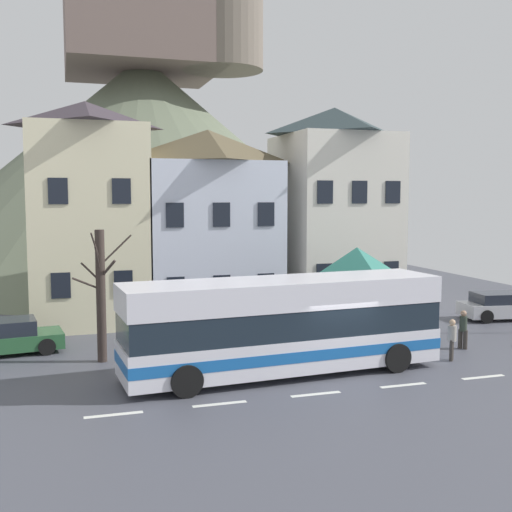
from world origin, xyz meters
TOP-DOWN VIEW (x-y plane):
  - ground_plane at (0.00, -0.00)m, footprint 40.00×60.00m
  - townhouse_00 at (-7.52, 12.14)m, footprint 5.22×6.34m
  - townhouse_01 at (-1.78, 11.63)m, footprint 6.39×5.32m
  - townhouse_02 at (5.13, 11.99)m, footprint 5.45×6.04m
  - hilltop_castle at (-2.18, 32.52)m, footprint 40.16×40.16m
  - transit_bus at (-1.70, 0.86)m, footprint 11.03×3.30m
  - bus_shelter at (2.76, 4.43)m, footprint 3.60×3.60m
  - parked_car_00 at (-10.83, 6.53)m, footprint 4.12×2.31m
  - parked_car_01 at (11.62, 6.50)m, footprint 4.19×2.33m
  - parked_car_02 at (4.19, 6.51)m, footprint 3.97×2.04m
  - pedestrian_00 at (6.21, 2.02)m, footprint 0.29×0.36m
  - pedestrian_01 at (4.73, 0.62)m, footprint 0.31×0.31m
  - pedestrian_02 at (2.54, 3.32)m, footprint 0.35×0.35m
  - pedestrian_03 at (4.75, 2.64)m, footprint 0.33×0.33m
  - public_bench at (3.10, 6.14)m, footprint 1.55×0.48m
  - bare_tree_01 at (-7.44, 4.28)m, footprint 2.12×1.12m

SIDE VIEW (x-z plane):
  - ground_plane at x=0.00m, z-range -0.06..0.00m
  - public_bench at x=3.10m, z-range 0.03..0.90m
  - parked_car_00 at x=-10.83m, z-range -0.01..1.29m
  - parked_car_01 at x=11.62m, z-range -0.01..1.30m
  - parked_car_02 at x=4.19m, z-range -0.02..1.35m
  - pedestrian_00 at x=6.21m, z-range 0.02..1.54m
  - pedestrian_02 at x=2.54m, z-range 0.11..1.55m
  - pedestrian_01 at x=4.73m, z-range 0.13..1.65m
  - pedestrian_03 at x=4.75m, z-range 0.12..1.74m
  - transit_bus at x=-1.70m, z-range 0.02..3.24m
  - bare_tree_01 at x=-7.44m, z-range 0.07..4.86m
  - bus_shelter at x=2.76m, z-range 1.18..5.08m
  - townhouse_01 at x=-1.78m, z-range 0.00..9.20m
  - townhouse_00 at x=-7.52m, z-range 0.00..10.39m
  - townhouse_02 at x=5.13m, z-range 0.00..10.59m
  - hilltop_castle at x=-2.18m, z-range -2.96..21.01m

